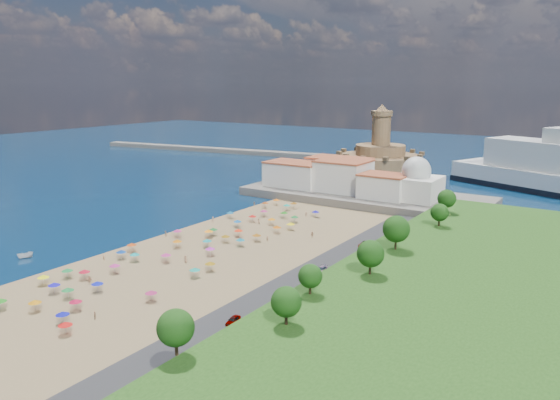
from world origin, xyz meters
The scene contains 12 objects.
ground centered at (0.00, 0.00, 0.00)m, with size 700.00×700.00×0.00m, color #071938.
terrace centered at (10.00, 73.00, 1.50)m, with size 90.00×36.00×3.00m, color #59544C.
jetty centered at (-12.00, 108.00, 1.20)m, with size 18.00×70.00×2.40m, color #59544C.
breakwater centered at (-110.00, 153.00, 1.30)m, with size 200.00×7.00×2.60m, color #59544C.
waterfront_buildings centered at (-3.05, 73.64, 7.88)m, with size 57.00×29.00×11.00m.
domed_building centered at (30.00, 71.00, 8.97)m, with size 16.00×16.00×15.00m.
fortress centered at (-12.00, 138.00, 6.68)m, with size 40.00×40.00×32.40m.
beach_parasols centered at (-0.90, -9.48, 2.15)m, with size 31.67×115.37×2.20m.
beachgoers centered at (-1.05, 2.59, 1.11)m, with size 37.76×92.52×1.85m.
moored_boats centered at (-28.34, -43.48, 0.73)m, with size 9.48×18.84×1.49m.
parked_cars centered at (36.00, -1.97, 1.37)m, with size 2.63×60.16×1.40m.
hillside_trees centered at (48.64, -7.05, 10.06)m, with size 14.15×110.20×7.83m.
Camera 1 is at (93.21, -109.85, 43.28)m, focal length 35.00 mm.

